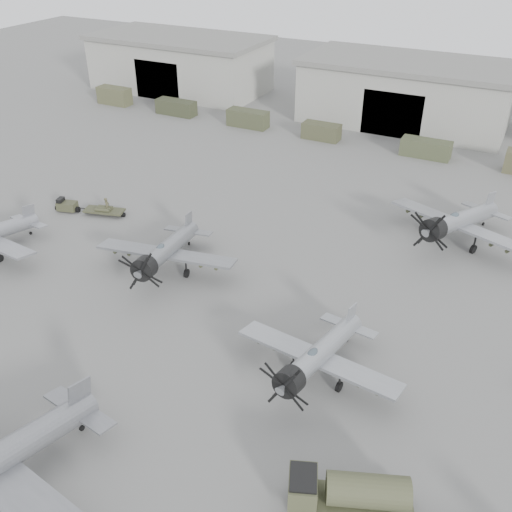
{
  "coord_description": "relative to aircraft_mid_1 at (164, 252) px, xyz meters",
  "views": [
    {
      "loc": [
        17.68,
        -19.42,
        26.87
      ],
      "look_at": [
        -0.23,
        15.72,
        2.5
      ],
      "focal_mm": 40.0,
      "sensor_mm": 36.0,
      "label": 1
    }
  ],
  "objects": [
    {
      "name": "tug_trailer",
      "position": [
        -14.28,
        5.57,
        -1.67
      ],
      "size": [
        7.14,
        3.14,
        1.42
      ],
      "rotation": [
        0.0,
        0.0,
        0.27
      ],
      "color": "#3B3D27",
      "rests_on": "ground"
    },
    {
      "name": "support_truck_4",
      "position": [
        13.54,
        36.77,
        -1.12
      ],
      "size": [
        6.09,
        2.2,
        2.16
      ],
      "primitive_type": "cube",
      "color": "#42482F",
      "rests_on": "ground"
    },
    {
      "name": "aircraft_mid_2",
      "position": [
        16.09,
        -6.18,
        -0.12
      ],
      "size": [
        11.52,
        10.37,
        4.58
      ],
      "rotation": [
        0.0,
        0.0,
        -0.12
      ],
      "color": "#9A9DA2",
      "rests_on": "ground"
    },
    {
      "name": "support_truck_3",
      "position": [
        -0.34,
        36.77,
        -1.14
      ],
      "size": [
        5.03,
        2.2,
        2.12
      ],
      "primitive_type": "cube",
      "color": "#42442C",
      "rests_on": "ground"
    },
    {
      "name": "support_truck_0",
      "position": [
        -35.09,
        36.77,
        -0.89
      ],
      "size": [
        5.37,
        2.2,
        2.63
      ],
      "primitive_type": "cube",
      "color": "#494B31",
      "rests_on": "ground"
    },
    {
      "name": "hangar_center",
      "position": [
        7.56,
        48.73,
        2.17
      ],
      "size": [
        29.0,
        14.8,
        8.7
      ],
      "color": "#9E9D94",
      "rests_on": "ground"
    },
    {
      "name": "hangar_left",
      "position": [
        -30.44,
        48.73,
        2.17
      ],
      "size": [
        29.0,
        14.8,
        8.7
      ],
      "color": "#9E9D94",
      "rests_on": "ground"
    },
    {
      "name": "support_truck_1",
      "position": [
        -23.53,
        36.77,
        -1.12
      ],
      "size": [
        6.13,
        2.2,
        2.15
      ],
      "primitive_type": "cube",
      "color": "#343824",
      "rests_on": "ground"
    },
    {
      "name": "ground_crew",
      "position": [
        -11.57,
        6.43,
        -1.27
      ],
      "size": [
        0.64,
        0.78,
        1.85
      ],
      "primitive_type": "imported",
      "rotation": [
        0.0,
        0.0,
        1.9
      ],
      "color": "#47462E",
      "rests_on": "ground"
    },
    {
      "name": "support_truck_2",
      "position": [
        -11.43,
        36.77,
        -1.03
      ],
      "size": [
        5.86,
        2.2,
        2.35
      ],
      "primitive_type": "cube",
      "color": "#3D412A",
      "rests_on": "ground"
    },
    {
      "name": "aircraft_far_1",
      "position": [
        20.79,
        16.09,
        0.22
      ],
      "size": [
        13.15,
        11.87,
        5.31
      ],
      "rotation": [
        0.0,
        0.0,
        -0.36
      ],
      "color": "#989BA0",
      "rests_on": "ground"
    },
    {
      "name": "fuel_tanker",
      "position": [
        21.13,
        -14.15,
        -0.79
      ],
      "size": [
        6.72,
        4.49,
        2.47
      ],
      "rotation": [
        0.0,
        0.0,
        0.38
      ],
      "color": "#44462E",
      "rests_on": "ground"
    },
    {
      "name": "aircraft_mid_1",
      "position": [
        0.0,
        0.0,
        0.0
      ],
      "size": [
        12.19,
        10.97,
        4.84
      ],
      "rotation": [
        0.0,
        0.0,
        0.18
      ],
      "color": "gray",
      "rests_on": "ground"
    },
    {
      "name": "ground",
      "position": [
        7.56,
        -13.23,
        -2.2
      ],
      "size": [
        220.0,
        220.0,
        0.0
      ],
      "primitive_type": "plane",
      "color": "slate",
      "rests_on": "ground"
    }
  ]
}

